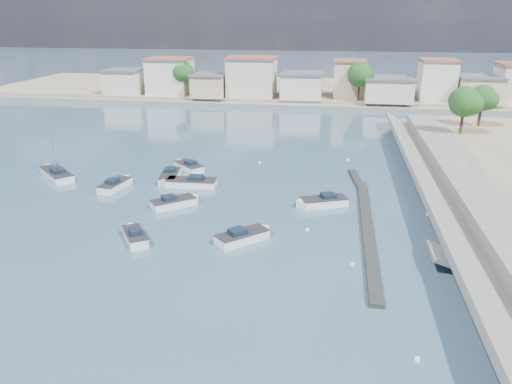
% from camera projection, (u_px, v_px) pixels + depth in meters
% --- Properties ---
extents(ground, '(400.00, 400.00, 0.00)m').
position_uv_depth(ground, '(310.00, 146.00, 74.27)').
color(ground, '#334C66').
rests_on(ground, ground).
extents(seawall_walkway, '(5.00, 90.00, 1.80)m').
position_uv_depth(seawall_walkway, '(493.00, 216.00, 46.10)').
color(seawall_walkway, slate).
rests_on(seawall_walkway, ground).
extents(breakwater, '(2.00, 31.02, 0.35)m').
position_uv_depth(breakwater, '(365.00, 217.00, 47.80)').
color(breakwater, black).
rests_on(breakwater, ground).
extents(far_shore_land, '(160.00, 40.00, 1.40)m').
position_uv_depth(far_shore_land, '(322.00, 91.00, 122.35)').
color(far_shore_land, gray).
rests_on(far_shore_land, ground).
extents(far_shore_quay, '(160.00, 2.50, 0.80)m').
position_uv_depth(far_shore_quay, '(319.00, 107.00, 102.94)').
color(far_shore_quay, slate).
rests_on(far_shore_quay, ground).
extents(far_town, '(113.01, 12.80, 8.35)m').
position_uv_depth(far_town, '(372.00, 82.00, 105.30)').
color(far_town, beige).
rests_on(far_town, far_shore_land).
extents(shore_trees, '(74.56, 38.32, 7.92)m').
position_uv_depth(shore_trees, '(362.00, 81.00, 97.04)').
color(shore_trees, '#38281E').
rests_on(shore_trees, ground).
extents(motorboat_a, '(3.47, 4.14, 1.48)m').
position_uv_depth(motorboat_a, '(135.00, 236.00, 43.26)').
color(motorboat_a, white).
rests_on(motorboat_a, ground).
extents(motorboat_b, '(4.59, 4.28, 1.48)m').
position_uv_depth(motorboat_b, '(176.00, 203.00, 50.91)').
color(motorboat_b, white).
rests_on(motorboat_b, ground).
extents(motorboat_c, '(6.37, 2.43, 1.48)m').
position_uv_depth(motorboat_c, '(189.00, 183.00, 56.83)').
color(motorboat_c, white).
rests_on(motorboat_c, ground).
extents(motorboat_d, '(5.30, 3.64, 1.48)m').
position_uv_depth(motorboat_d, '(321.00, 202.00, 51.01)').
color(motorboat_d, white).
rests_on(motorboat_d, ground).
extents(motorboat_e, '(2.51, 5.15, 1.48)m').
position_uv_depth(motorboat_e, '(116.00, 185.00, 56.16)').
color(motorboat_e, white).
rests_on(motorboat_e, ground).
extents(motorboat_f, '(4.62, 4.51, 1.48)m').
position_uv_depth(motorboat_f, '(188.00, 166.00, 62.93)').
color(motorboat_f, white).
rests_on(motorboat_f, ground).
extents(motorboat_g, '(2.68, 5.73, 1.48)m').
position_uv_depth(motorboat_g, '(170.00, 177.00, 58.84)').
color(motorboat_g, white).
rests_on(motorboat_g, ground).
extents(motorboat_h, '(4.67, 4.59, 1.48)m').
position_uv_depth(motorboat_h, '(245.00, 237.00, 43.16)').
color(motorboat_h, white).
rests_on(motorboat_h, ground).
extents(sailboat, '(6.22, 5.98, 9.00)m').
position_uv_depth(sailboat, '(56.00, 174.00, 60.01)').
color(sailboat, white).
rests_on(sailboat, ground).
extents(mooring_buoys, '(19.40, 41.30, 0.40)m').
position_uv_depth(mooring_buoys, '(342.00, 214.00, 48.98)').
color(mooring_buoys, white).
rests_on(mooring_buoys, ground).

